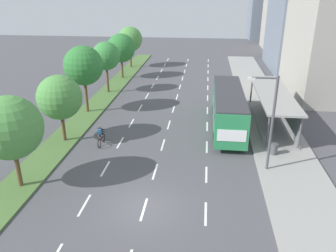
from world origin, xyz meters
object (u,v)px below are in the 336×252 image
(median_tree_nearest, at_px, (10,128))
(median_tree_third, at_px, (83,66))
(trash_bin, at_px, (274,149))
(median_tree_fourth, at_px, (106,56))
(bus, at_px, (228,105))
(streetlight, at_px, (270,118))
(median_tree_second, at_px, (60,97))
(bus_shelter, at_px, (275,104))
(median_tree_fifth, at_px, (121,48))
(median_tree_farthest, at_px, (130,39))
(cyclist, at_px, (101,136))

(median_tree_nearest, relative_size, median_tree_third, 0.90)
(trash_bin, bearing_deg, median_tree_nearest, -159.60)
(median_tree_third, distance_m, median_tree_fourth, 6.89)
(bus, xyz_separation_m, streetlight, (2.17, -7.55, 1.82))
(median_tree_second, bearing_deg, median_tree_nearest, -90.46)
(bus_shelter, relative_size, median_tree_second, 2.22)
(median_tree_fifth, bearing_deg, median_tree_farthest, 92.50)
(median_tree_fifth, bearing_deg, trash_bin, -52.00)
(bus, bearing_deg, cyclist, -154.69)
(streetlight, bearing_deg, bus_shelter, 76.65)
(cyclist, bearing_deg, median_tree_third, 116.59)
(bus, distance_m, median_tree_farthest, 26.91)
(median_tree_third, xyz_separation_m, streetlight, (15.91, -9.91, -0.84))
(cyclist, bearing_deg, bus_shelter, 23.08)
(cyclist, bearing_deg, streetlight, -12.55)
(median_tree_fourth, distance_m, trash_bin, 22.47)
(median_tree_fifth, distance_m, median_tree_farthest, 6.89)
(median_tree_fifth, height_order, streetlight, streetlight)
(bus, bearing_deg, median_tree_second, -161.24)
(median_tree_third, relative_size, streetlight, 1.00)
(bus, relative_size, median_tree_third, 1.73)
(median_tree_second, xyz_separation_m, median_tree_third, (-0.43, 6.88, 0.99))
(median_tree_fourth, bearing_deg, median_tree_nearest, -89.46)
(bus, xyz_separation_m, median_tree_nearest, (-13.37, -11.40, 1.98))
(median_tree_nearest, bearing_deg, bus, 40.46)
(median_tree_fourth, relative_size, median_tree_farthest, 0.96)
(median_tree_nearest, bearing_deg, median_tree_third, 91.56)
(median_tree_second, xyz_separation_m, trash_bin, (16.51, -0.72, -3.17))
(cyclist, xyz_separation_m, median_tree_farthest, (-3.63, 27.80, 3.56))
(median_tree_third, distance_m, median_tree_fifth, 13.78)
(bus, relative_size, median_tree_farthest, 1.85)
(bus_shelter, distance_m, median_tree_nearest, 21.88)
(median_tree_nearest, bearing_deg, median_tree_second, 89.54)
(bus_shelter, xyz_separation_m, median_tree_farthest, (-18.07, 21.65, 2.48))
(bus, xyz_separation_m, cyclist, (-10.15, -4.80, -1.28))
(median_tree_fourth, bearing_deg, median_tree_third, -91.51)
(median_tree_second, distance_m, streetlight, 15.77)
(bus_shelter, distance_m, cyclist, 15.73)
(median_tree_second, relative_size, streetlight, 0.83)
(bus, relative_size, median_tree_fifth, 1.90)
(streetlight, bearing_deg, median_tree_nearest, -166.07)
(median_tree_second, distance_m, median_tree_fifth, 20.65)
(cyclist, relative_size, streetlight, 0.28)
(bus_shelter, relative_size, median_tree_nearest, 2.05)
(bus_shelter, height_order, median_tree_fourth, median_tree_fourth)
(trash_bin, bearing_deg, median_tree_second, 177.51)
(median_tree_farthest, bearing_deg, median_tree_third, -89.86)
(cyclist, xyz_separation_m, median_tree_fourth, (-3.40, 14.04, 3.57))
(median_tree_second, height_order, median_tree_fourth, median_tree_fourth)
(median_tree_fifth, height_order, trash_bin, median_tree_fifth)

